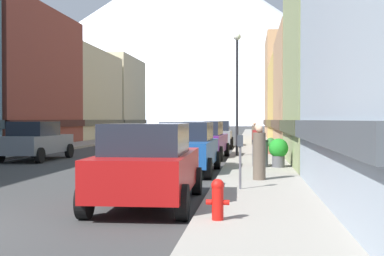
# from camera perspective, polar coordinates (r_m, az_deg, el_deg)

# --- Properties ---
(sidewalk_left) EXTENTS (2.50, 100.00, 0.15)m
(sidewalk_left) POSITION_cam_1_polar(r_m,az_deg,el_deg) (44.43, -9.41, -1.38)
(sidewalk_left) COLOR gray
(sidewalk_left) RESTS_ON ground
(sidewalk_right) EXTENTS (2.50, 100.00, 0.15)m
(sidewalk_right) POSITION_cam_1_polar(r_m,az_deg,el_deg) (42.70, 6.93, -1.47)
(sidewalk_right) COLOR gray
(sidewalk_right) RESTS_ON ground
(storefront_left_3) EXTENTS (9.29, 12.70, 8.24)m
(storefront_left_3) POSITION_cam_1_polar(r_m,az_deg,el_deg) (49.62, -14.70, 3.35)
(storefront_left_3) COLOR beige
(storefront_left_3) RESTS_ON ground
(storefront_left_4) EXTENTS (7.23, 11.31, 9.15)m
(storefront_left_4) POSITION_cam_1_polar(r_m,az_deg,el_deg) (61.17, -9.52, 3.32)
(storefront_left_4) COLOR beige
(storefront_left_4) RESTS_ON ground
(storefront_right_2) EXTENTS (8.13, 9.79, 6.84)m
(storefront_right_2) POSITION_cam_1_polar(r_m,az_deg,el_deg) (30.28, 16.93, 3.60)
(storefront_right_2) COLOR tan
(storefront_right_2) RESTS_ON ground
(storefront_right_3) EXTENTS (10.11, 11.22, 6.51)m
(storefront_right_3) POSITION_cam_1_polar(r_m,az_deg,el_deg) (41.08, 15.59, 2.68)
(storefront_right_3) COLOR #D8B259
(storefront_right_3) RESTS_ON ground
(storefront_right_4) EXTENTS (7.69, 9.04, 10.09)m
(storefront_right_4) POSITION_cam_1_polar(r_m,az_deg,el_deg) (51.61, 12.40, 4.26)
(storefront_right_4) COLOR tan
(storefront_right_4) RESTS_ON ground
(car_left_1) EXTENTS (2.16, 4.45, 1.78)m
(car_left_1) POSITION_cam_1_polar(r_m,az_deg,el_deg) (24.41, -17.10, -1.36)
(car_left_1) COLOR slate
(car_left_1) RESTS_ON ground
(car_right_0) EXTENTS (2.16, 4.44, 1.78)m
(car_right_0) POSITION_cam_1_polar(r_m,az_deg,el_deg) (11.06, -4.94, -4.06)
(car_right_0) COLOR #9E1111
(car_right_0) RESTS_ON ground
(car_right_1) EXTENTS (2.13, 4.43, 1.78)m
(car_right_1) POSITION_cam_1_polar(r_m,az_deg,el_deg) (17.63, -0.59, -2.19)
(car_right_1) COLOR #19478C
(car_right_1) RESTS_ON ground
(car_right_2) EXTENTS (2.24, 4.48, 1.78)m
(car_right_2) POSITION_cam_1_polar(r_m,az_deg,el_deg) (24.32, 1.39, -1.33)
(car_right_2) COLOR #591E72
(car_right_2) RESTS_ON ground
(car_right_3) EXTENTS (2.11, 4.42, 1.78)m
(car_right_3) POSITION_cam_1_polar(r_m,az_deg,el_deg) (33.43, 2.82, -0.71)
(car_right_3) COLOR slate
(car_right_3) RESTS_ON ground
(fire_hydrant_near) EXTENTS (0.40, 0.22, 0.70)m
(fire_hydrant_near) POSITION_cam_1_polar(r_m,az_deg,el_deg) (8.75, 2.90, -7.85)
(fire_hydrant_near) COLOR red
(fire_hydrant_near) RESTS_ON sidewalk_right
(parking_meter_near) EXTENTS (0.14, 0.10, 1.33)m
(parking_meter_near) POSITION_cam_1_polar(r_m,az_deg,el_deg) (12.61, 5.43, -2.93)
(parking_meter_near) COLOR #595960
(parking_meter_near) RESTS_ON sidewalk_right
(trash_bin_right) EXTENTS (0.59, 0.59, 0.98)m
(trash_bin_right) POSITION_cam_1_polar(r_m,az_deg,el_deg) (18.65, 7.66, -2.82)
(trash_bin_right) COLOR #4C5156
(trash_bin_right) RESTS_ON sidewalk_right
(potted_plant_0) EXTENTS (0.55, 0.55, 0.81)m
(potted_plant_0) POSITION_cam_1_polar(r_m,az_deg,el_deg) (25.76, 8.82, -2.05)
(potted_plant_0) COLOR brown
(potted_plant_0) RESTS_ON sidewalk_right
(potted_plant_1) EXTENTS (0.70, 0.70, 1.04)m
(potted_plant_1) POSITION_cam_1_polar(r_m,az_deg,el_deg) (18.57, 9.67, -2.52)
(potted_plant_1) COLOR #4C4C51
(potted_plant_1) RESTS_ON sidewalk_right
(pedestrian_0) EXTENTS (0.36, 0.36, 1.56)m
(pedestrian_0) POSITION_cam_1_polar(r_m,az_deg,el_deg) (14.63, 7.55, -2.99)
(pedestrian_0) COLOR brown
(pedestrian_0) RESTS_ON sidewalk_right
(pedestrian_1) EXTENTS (0.36, 0.36, 1.53)m
(pedestrian_1) POSITION_cam_1_polar(r_m,az_deg,el_deg) (35.32, 7.00, -0.71)
(pedestrian_1) COLOR brown
(pedestrian_1) RESTS_ON sidewalk_right
(pedestrian_2) EXTENTS (0.36, 0.36, 1.54)m
(pedestrian_2) POSITION_cam_1_polar(r_m,az_deg,el_deg) (18.96, 7.34, -2.12)
(pedestrian_2) COLOR maroon
(pedestrian_2) RESTS_ON sidewalk_right
(streetlamp_right) EXTENTS (0.36, 0.36, 5.86)m
(streetlamp_right) POSITION_cam_1_polar(r_m,az_deg,el_deg) (24.46, 5.07, 5.92)
(streetlamp_right) COLOR black
(streetlamp_right) RESTS_ON sidewalk_right
(mountain_backdrop) EXTENTS (249.91, 249.91, 91.09)m
(mountain_backdrop) POSITION_cam_1_polar(r_m,az_deg,el_deg) (273.20, -0.40, 10.14)
(mountain_backdrop) COLOR silver
(mountain_backdrop) RESTS_ON ground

